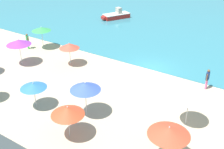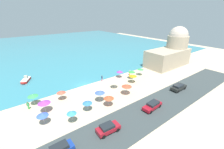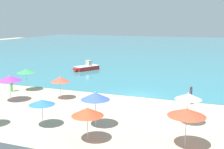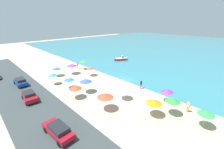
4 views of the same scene
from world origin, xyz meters
TOP-DOWN VIEW (x-y plane):
  - ground_plane at (0.00, 0.00)m, footprint 160.00×160.00m
  - sea at (0.00, 55.00)m, footprint 150.00×110.00m
  - beach_umbrella_2 at (-0.73, -9.11)m, footprint 2.18×2.18m
  - beach_umbrella_5 at (5.98, -10.35)m, footprint 2.38×2.38m
  - beach_umbrella_6 at (5.68, -6.20)m, footprint 2.02×2.02m
  - beach_umbrella_9 at (-11.38, -5.85)m, footprint 2.38×2.38m
  - beach_umbrella_10 at (-0.18, -11.61)m, footprint 2.14×2.14m
  - beach_umbrella_11 at (-4.52, -10.42)m, footprint 1.96×1.96m
  - beach_umbrella_12 at (-7.18, -3.35)m, footprint 1.95×1.95m
  - beach_umbrella_13 at (-12.54, -1.76)m, footprint 2.08×2.08m
  - bather_0 at (5.42, -0.69)m, footprint 0.22×0.57m
  - bather_1 at (-13.85, -2.77)m, footprint 0.54×0.34m
  - skiff_nearshore at (-11.86, 12.47)m, footprint 3.27×4.42m

SIDE VIEW (x-z plane):
  - ground_plane at x=0.00m, z-range 0.00..0.00m
  - sea at x=0.00m, z-range 0.00..0.05m
  - skiff_nearshore at x=-11.86m, z-range -0.29..1.24m
  - bather_1 at x=-13.85m, z-range 0.11..1.86m
  - bather_0 at x=5.42m, z-range 0.11..1.93m
  - beach_umbrella_11 at x=-4.52m, z-range 0.80..2.92m
  - beach_umbrella_10 at x=-0.18m, z-range 0.83..3.18m
  - beach_umbrella_12 at x=-7.18m, z-range 0.84..3.17m
  - beach_umbrella_6 at x=5.68m, z-range 0.96..3.48m
  - beach_umbrella_13 at x=-12.54m, z-range 0.99..3.51m
  - beach_umbrella_9 at x=-11.38m, z-range 0.99..3.61m
  - beach_umbrella_5 at x=5.98m, z-range 1.00..3.61m
  - beach_umbrella_2 at x=-0.73m, z-range 1.02..3.73m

